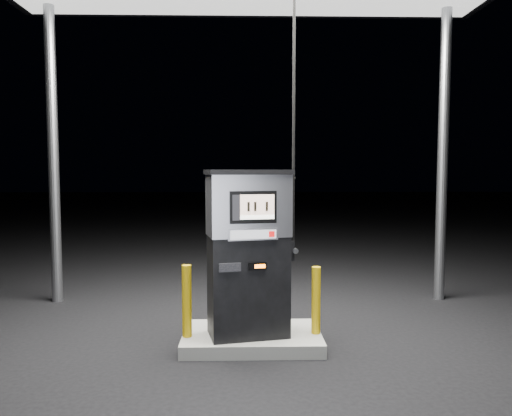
{
  "coord_description": "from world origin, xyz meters",
  "views": [
    {
      "loc": [
        -0.09,
        -5.71,
        2.04
      ],
      "look_at": [
        0.05,
        0.0,
        1.61
      ],
      "focal_mm": 35.0,
      "sensor_mm": 36.0,
      "label": 1
    }
  ],
  "objects": [
    {
      "name": "bollard_right",
      "position": [
        0.74,
        -0.07,
        0.54
      ],
      "size": [
        0.13,
        0.13,
        0.78
      ],
      "primitive_type": "cylinder",
      "rotation": [
        0.0,
        0.0,
        0.32
      ],
      "color": "#CAA00B",
      "rests_on": "pump_island"
    },
    {
      "name": "bollard_left",
      "position": [
        -0.74,
        -0.14,
        0.56
      ],
      "size": [
        0.14,
        0.14,
        0.82
      ],
      "primitive_type": "cylinder",
      "rotation": [
        0.0,
        0.0,
        0.41
      ],
      "color": "#CAA00B",
      "rests_on": "pump_island"
    },
    {
      "name": "pump_island",
      "position": [
        0.0,
        0.0,
        0.07
      ],
      "size": [
        1.6,
        1.0,
        0.15
      ],
      "primitive_type": "cube",
      "color": "slate",
      "rests_on": "ground"
    },
    {
      "name": "ground",
      "position": [
        0.0,
        0.0,
        0.0
      ],
      "size": [
        80.0,
        80.0,
        0.0
      ],
      "primitive_type": "plane",
      "color": "black",
      "rests_on": "ground"
    },
    {
      "name": "fuel_dispenser",
      "position": [
        -0.04,
        -0.1,
        1.12
      ],
      "size": [
        1.09,
        0.74,
        3.93
      ],
      "rotation": [
        0.0,
        0.0,
        0.21
      ],
      "color": "black",
      "rests_on": "pump_island"
    }
  ]
}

